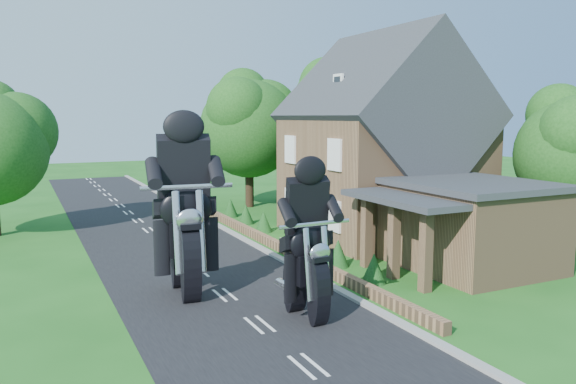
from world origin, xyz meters
name	(u,v)px	position (x,y,z in m)	size (l,w,h in m)	color
ground	(225,295)	(0.00, 0.00, 0.00)	(120.00, 120.00, 0.00)	#195317
road	(225,295)	(0.00, 0.00, 0.01)	(7.00, 80.00, 0.02)	black
kerb	(320,280)	(3.65, 0.00, 0.06)	(0.30, 80.00, 0.12)	gray
garden_wall	(279,246)	(4.30, 5.00, 0.20)	(0.30, 22.00, 0.40)	#8C6747
house	(382,149)	(10.49, 6.00, 4.34)	(9.54, 8.64, 10.24)	#8C6747
annex	(468,223)	(9.87, -0.80, 1.77)	(7.05, 5.94, 3.44)	#8C6747
tree_house_right	(443,130)	(16.65, 8.62, 5.19)	(6.51, 6.00, 8.40)	black
tree_behind_house	(341,112)	(14.18, 16.14, 6.23)	(7.81, 7.20, 10.08)	black
tree_behind_left	(254,120)	(8.16, 17.13, 5.73)	(6.94, 6.40, 9.16)	black
shrub_a	(374,268)	(5.30, -1.00, 0.55)	(0.90, 0.90, 1.10)	#133D15
shrub_b	(338,253)	(5.30, 1.50, 0.55)	(0.90, 0.90, 1.10)	#133D15
shrub_c	(309,241)	(5.30, 4.00, 0.55)	(0.90, 0.90, 1.10)	#133D15
shrub_d	(264,222)	(5.30, 9.00, 0.55)	(0.90, 0.90, 1.10)	#133D15
shrub_e	(246,214)	(5.30, 11.50, 0.55)	(0.90, 0.90, 1.10)	#133D15
shrub_f	(231,208)	(5.30, 14.00, 0.55)	(0.90, 0.90, 1.10)	#133D15
motorcycle_lead	(307,295)	(1.46, -3.14, 0.72)	(0.39, 1.56, 1.45)	black
motorcycle_follow	(186,268)	(-1.14, 0.57, 0.92)	(0.50, 1.98, 1.84)	black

